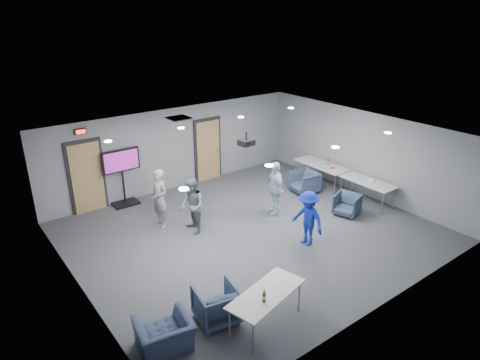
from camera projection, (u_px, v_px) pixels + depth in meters
floor at (251, 232)px, 11.60m from camera, size 9.00×9.00×0.00m
ceiling at (253, 136)px, 10.58m from camera, size 9.00×9.00×0.00m
wall_back at (176, 149)px, 14.04m from camera, size 9.00×0.02×2.70m
wall_front at (383, 252)px, 8.13m from camera, size 9.00×0.02×2.70m
wall_left at (77, 239)px, 8.58m from camera, size 0.02×8.00×2.70m
wall_right at (362, 153)px, 13.60m from camera, size 0.02×8.00×2.70m
door_left at (87, 177)px, 12.44m from camera, size 1.06×0.17×2.24m
door_right at (208, 150)px, 14.79m from camera, size 1.06×0.17×2.24m
exit_sign at (80, 132)px, 11.91m from camera, size 0.32×0.08×0.16m
hvac_diffuser at (179, 118)px, 12.37m from camera, size 0.60×0.60×0.03m
downlights at (253, 137)px, 10.58m from camera, size 6.18×3.78×0.02m
person_a at (160, 198)px, 11.65m from camera, size 0.48×0.65×1.65m
person_b at (192, 206)px, 11.32m from camera, size 0.71×0.84×1.56m
person_c at (275, 188)px, 12.37m from camera, size 0.62×1.01×1.61m
person_d at (308, 218)px, 10.77m from camera, size 0.61×0.98×1.46m
chair_right_a at (305, 182)px, 13.94m from camera, size 0.89×0.87×0.72m
chair_right_b at (347, 205)px, 12.48m from camera, size 0.88×0.86×0.63m
chair_front_a at (216, 304)px, 8.23m from camera, size 0.91×0.93×0.73m
chair_front_b at (164, 335)px, 7.54m from camera, size 1.08×0.98×0.62m
table_right_a at (322, 165)px, 14.47m from camera, size 0.81×1.95×0.73m
table_right_b at (368, 183)px, 13.07m from camera, size 0.72×1.73×0.73m
table_front_left at (266, 295)px, 7.99m from camera, size 1.79×1.07×0.73m
bottle_front at (264, 297)px, 7.71m from camera, size 0.07×0.07×0.26m
bottle_right at (328, 162)px, 14.43m from camera, size 0.06×0.06×0.24m
snack_box at (332, 168)px, 14.08m from camera, size 0.18×0.14×0.04m
wrapper at (371, 181)px, 13.04m from camera, size 0.24×0.20×0.05m
tv_stand at (122, 174)px, 12.87m from camera, size 1.15×0.55×1.77m
projector at (246, 142)px, 11.12m from camera, size 0.38×0.36×0.36m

